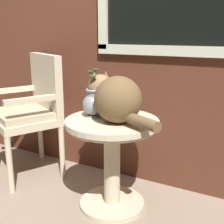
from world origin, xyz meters
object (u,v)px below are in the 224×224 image
at_px(cat, 116,98).
at_px(pewter_vase_with_ivy, 93,102).
at_px(wicker_chair, 32,108).
at_px(wicker_side_table, 112,147).

distance_m(cat, pewter_vase_with_ivy, 0.19).
bearing_deg(wicker_chair, cat, -11.02).
height_order(wicker_side_table, cat, cat).
xyz_separation_m(wicker_side_table, cat, (0.04, -0.02, 0.33)).
distance_m(wicker_chair, pewter_vase_with_ivy, 0.71).
relative_size(wicker_side_table, cat, 1.05).
relative_size(cat, pewter_vase_with_ivy, 1.89).
relative_size(wicker_chair, pewter_vase_with_ivy, 3.20).
distance_m(wicker_side_table, wicker_chair, 0.84).
bearing_deg(wicker_side_table, pewter_vase_with_ivy, 178.28).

